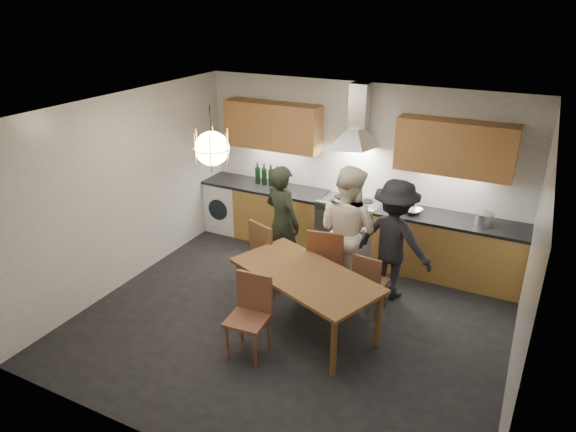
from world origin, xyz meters
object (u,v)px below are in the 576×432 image
at_px(chair_front, 251,309).
at_px(person_mid, 348,231).
at_px(mixing_bowl, 412,211).
at_px(chair_back_left, 267,250).
at_px(dining_table, 305,280).
at_px(person_left, 282,222).
at_px(stock_pot, 484,219).
at_px(person_right, 394,240).
at_px(wine_bottles, 271,175).

xyz_separation_m(chair_front, person_mid, (0.49, 1.69, 0.35)).
bearing_deg(mixing_bowl, chair_back_left, -140.52).
distance_m(dining_table, person_left, 1.34).
distance_m(chair_front, person_left, 1.77).
bearing_deg(person_mid, stock_pot, -127.60).
bearing_deg(mixing_bowl, person_right, -91.92).
height_order(person_right, stock_pot, person_right).
xyz_separation_m(dining_table, wine_bottles, (-1.58, 2.09, 0.41)).
relative_size(dining_table, chair_front, 2.11).
bearing_deg(person_right, chair_front, 73.35).
height_order(chair_front, stock_pot, stock_pot).
bearing_deg(wine_bottles, stock_pot, -1.41).
relative_size(person_left, mixing_bowl, 5.87).
xyz_separation_m(chair_back_left, person_mid, (1.00, 0.38, 0.34)).
xyz_separation_m(chair_back_left, wine_bottles, (-0.70, 1.43, 0.52)).
relative_size(chair_front, stock_pot, 4.09).
relative_size(person_mid, person_right, 1.09).
relative_size(dining_table, stock_pot, 8.63).
bearing_deg(person_left, wine_bottles, -35.11).
bearing_deg(chair_back_left, person_left, -76.59).
distance_m(chair_back_left, person_left, 0.46).
bearing_deg(chair_front, chair_back_left, 107.21).
distance_m(person_right, mixing_bowl, 0.79).
xyz_separation_m(person_mid, stock_pot, (1.56, 0.97, 0.09)).
bearing_deg(person_right, chair_back_left, 32.27).
distance_m(chair_back_left, person_mid, 1.12).
relative_size(chair_front, wine_bottles, 1.64).
xyz_separation_m(person_right, stock_pot, (0.98, 0.81, 0.17)).
distance_m(person_left, person_mid, 0.96).
xyz_separation_m(person_mid, mixing_bowl, (0.61, 0.95, 0.04)).
xyz_separation_m(person_mid, wine_bottles, (-1.71, 1.05, 0.18)).
height_order(chair_back_left, wine_bottles, wine_bottles).
bearing_deg(person_right, dining_table, 73.07).
xyz_separation_m(person_left, mixing_bowl, (1.57, 0.95, 0.11)).
bearing_deg(stock_pot, person_left, -158.78).
bearing_deg(chair_front, person_right, 55.82).
xyz_separation_m(person_right, mixing_bowl, (0.03, 0.78, 0.12)).
distance_m(stock_pot, wine_bottles, 3.27).
height_order(dining_table, wine_bottles, wine_bottles).
relative_size(person_left, person_mid, 0.92).
distance_m(person_mid, mixing_bowl, 1.12).
height_order(person_left, stock_pot, person_left).
height_order(chair_back_left, chair_front, chair_back_left).
bearing_deg(chair_back_left, wine_bottles, -43.87).
distance_m(chair_back_left, chair_front, 1.41).
height_order(chair_back_left, stock_pot, stock_pot).
height_order(chair_back_left, person_mid, person_mid).
bearing_deg(person_mid, dining_table, 103.88).
height_order(dining_table, chair_back_left, chair_back_left).
xyz_separation_m(mixing_bowl, stock_pot, (0.96, 0.03, 0.05)).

